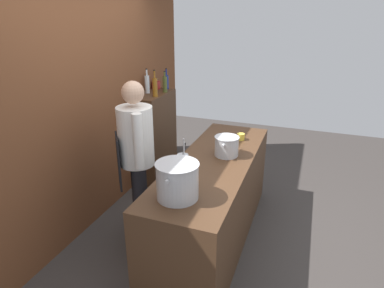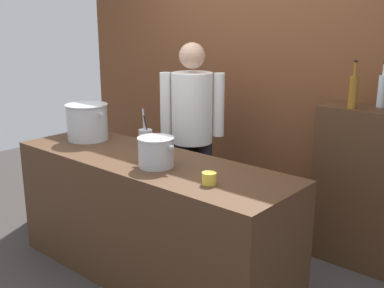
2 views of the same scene
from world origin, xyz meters
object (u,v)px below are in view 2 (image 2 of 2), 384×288
at_px(stockpot_large, 87,122).
at_px(wine_bottle_clear, 382,90).
at_px(stockpot_small, 156,152).
at_px(butter_jar, 209,178).
at_px(wine_bottle_amber, 353,91).
at_px(chef, 192,127).
at_px(utensil_crock, 146,137).

relative_size(stockpot_large, wine_bottle_clear, 1.21).
height_order(stockpot_small, butter_jar, stockpot_small).
relative_size(stockpot_large, wine_bottle_amber, 1.16).
distance_m(wine_bottle_amber, wine_bottle_clear, 0.23).
bearing_deg(wine_bottle_clear, chef, -157.24).
height_order(chef, butter_jar, chef).
relative_size(chef, stockpot_small, 5.40).
bearing_deg(wine_bottle_clear, stockpot_large, -146.87).
xyz_separation_m(chef, butter_jar, (0.86, -0.84, -0.03)).
relative_size(utensil_crock, wine_bottle_amber, 0.85).
xyz_separation_m(chef, stockpot_small, (0.38, -0.80, 0.03)).
height_order(stockpot_large, stockpot_small, stockpot_large).
xyz_separation_m(stockpot_large, utensil_crock, (0.50, 0.16, -0.07)).
bearing_deg(utensil_crock, chef, 86.01).
distance_m(stockpot_large, utensil_crock, 0.53).
relative_size(wine_bottle_amber, wine_bottle_clear, 1.05).
bearing_deg(stockpot_large, wine_bottle_clear, 33.13).
height_order(stockpot_large, butter_jar, stockpot_large).
bearing_deg(chef, butter_jar, 100.17).
height_order(wine_bottle_amber, wine_bottle_clear, wine_bottle_amber).
distance_m(utensil_crock, wine_bottle_amber, 1.55).
relative_size(stockpot_large, butter_jar, 4.51).
xyz_separation_m(stockpot_small, wine_bottle_clear, (0.95, 1.36, 0.34)).
xyz_separation_m(stockpot_large, wine_bottle_amber, (1.73, 1.03, 0.30)).
bearing_deg(chef, wine_bottle_amber, 162.00).
bearing_deg(stockpot_small, chef, 115.30).
bearing_deg(wine_bottle_amber, wine_bottle_clear, 53.20).
bearing_deg(utensil_crock, stockpot_small, -36.05).
relative_size(butter_jar, wine_bottle_amber, 0.26).
bearing_deg(chef, utensil_crock, 50.61).
relative_size(chef, wine_bottle_clear, 5.11).
bearing_deg(stockpot_large, utensil_crock, 17.57).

